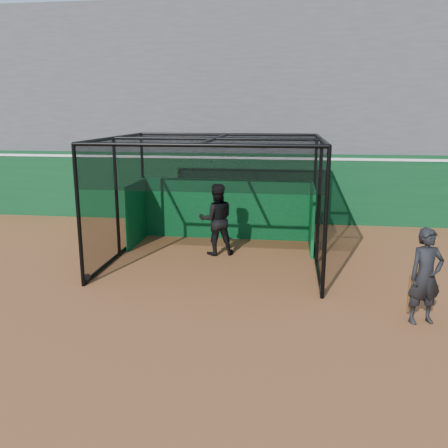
# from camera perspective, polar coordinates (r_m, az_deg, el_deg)

# --- Properties ---
(ground) EXTENTS (120.00, 120.00, 0.00)m
(ground) POSITION_cam_1_polar(r_m,az_deg,el_deg) (9.68, -3.43, -10.78)
(ground) COLOR brown
(ground) RESTS_ON ground
(outfield_wall) EXTENTS (50.00, 0.50, 2.50)m
(outfield_wall) POSITION_cam_1_polar(r_m,az_deg,el_deg) (17.45, 1.94, 4.55)
(outfield_wall) COLOR #0A3C1B
(outfield_wall) RESTS_ON ground
(grandstand) EXTENTS (50.00, 7.85, 8.95)m
(grandstand) POSITION_cam_1_polar(r_m,az_deg,el_deg) (21.01, 3.11, 14.75)
(grandstand) COLOR #4C4C4F
(grandstand) RESTS_ON ground
(batting_cage) EXTENTS (5.56, 4.92, 3.27)m
(batting_cage) POSITION_cam_1_polar(r_m,az_deg,el_deg) (12.66, -1.09, 2.78)
(batting_cage) COLOR black
(batting_cage) RESTS_ON ground
(batter) EXTENTS (1.16, 1.02, 2.03)m
(batter) POSITION_cam_1_polar(r_m,az_deg,el_deg) (13.29, -0.91, 0.57)
(batter) COLOR black
(batter) RESTS_ON ground
(on_deck_player) EXTENTS (0.78, 0.63, 1.86)m
(on_deck_player) POSITION_cam_1_polar(r_m,az_deg,el_deg) (9.75, 23.08, -5.82)
(on_deck_player) COLOR black
(on_deck_player) RESTS_ON ground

